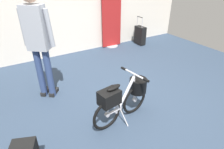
% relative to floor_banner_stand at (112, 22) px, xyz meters
% --- Properties ---
extents(ground_plane, '(7.51, 7.51, 0.00)m').
position_rel_floor_banner_stand_xyz_m(ground_plane, '(-1.34, -2.62, -0.72)').
color(ground_plane, '#2D3D51').
extents(back_wall, '(7.51, 0.10, 2.68)m').
position_rel_floor_banner_stand_xyz_m(back_wall, '(-1.34, 0.16, 0.62)').
color(back_wall, silver).
rests_on(back_wall, ground_plane).
extents(floor_banner_stand, '(0.60, 0.36, 1.60)m').
position_rel_floor_banner_stand_xyz_m(floor_banner_stand, '(0.00, 0.00, 0.00)').
color(floor_banner_stand, '#B7B7BC').
rests_on(floor_banner_stand, ground_plane).
extents(folding_bike_foreground, '(1.01, 0.53, 0.73)m').
position_rel_floor_banner_stand_xyz_m(folding_bike_foreground, '(-1.45, -2.78, -0.32)').
color(folding_bike_foreground, black).
rests_on(folding_bike_foreground, ground_plane).
extents(visitor_near_wall, '(0.43, 0.39, 1.83)m').
position_rel_floor_banner_stand_xyz_m(visitor_near_wall, '(-2.27, -1.58, 0.35)').
color(visitor_near_wall, navy).
rests_on(visitor_near_wall, ground_plane).
extents(rolling_suitcase, '(0.18, 0.36, 0.83)m').
position_rel_floor_banner_stand_xyz_m(rolling_suitcase, '(0.82, -0.29, -0.43)').
color(rolling_suitcase, black).
rests_on(rolling_suitcase, ground_plane).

